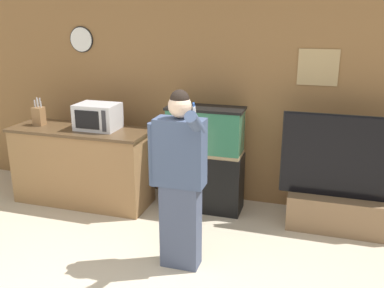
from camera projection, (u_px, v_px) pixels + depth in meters
wall_back_paneled at (216, 97)px, 5.23m from camera, size 10.00×0.08×2.60m
counter_island at (83, 165)px, 5.31m from camera, size 1.72×0.63×0.96m
microwave at (98, 117)px, 5.10m from camera, size 0.50×0.37×0.31m
knife_block at (39, 116)px, 5.29m from camera, size 0.12×0.12×0.33m
aquarium_on_stand at (205, 159)px, 5.07m from camera, size 0.90×0.37×1.26m
tv_on_stand at (341, 198)px, 4.63m from camera, size 1.34×0.40×1.29m
person_standing at (179, 179)px, 3.83m from camera, size 0.53×0.40×1.68m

